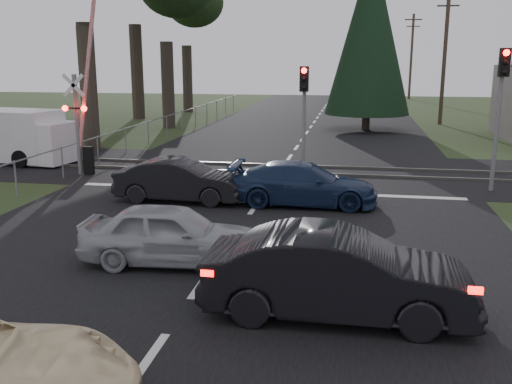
% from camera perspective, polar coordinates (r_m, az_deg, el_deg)
% --- Properties ---
extents(ground, '(120.00, 120.00, 0.00)m').
position_cam_1_polar(ground, '(11.57, -5.46, -9.09)').
color(ground, '#2C3B1A').
rests_on(ground, ground).
extents(road, '(14.00, 100.00, 0.01)m').
position_cam_1_polar(road, '(20.97, 1.77, 1.18)').
color(road, black).
rests_on(road, ground).
extents(rail_corridor, '(120.00, 8.00, 0.01)m').
position_cam_1_polar(rail_corridor, '(22.91, 2.49, 2.21)').
color(rail_corridor, black).
rests_on(rail_corridor, ground).
extents(stop_line, '(13.00, 0.35, 0.00)m').
position_cam_1_polar(stop_line, '(19.23, 1.00, 0.10)').
color(stop_line, silver).
rests_on(stop_line, ground).
extents(rail_near, '(120.00, 0.12, 0.10)m').
position_cam_1_polar(rail_near, '(22.12, 2.22, 1.94)').
color(rail_near, '#59544C').
rests_on(rail_near, ground).
extents(rail_far, '(120.00, 0.12, 0.10)m').
position_cam_1_polar(rail_far, '(23.68, 2.75, 2.68)').
color(rail_far, '#59544C').
rests_on(rail_far, ground).
extents(crossing_signal, '(1.62, 0.38, 6.96)m').
position_cam_1_polar(crossing_signal, '(22.64, -16.95, 6.77)').
color(crossing_signal, slate).
rests_on(crossing_signal, ground).
extents(traffic_signal_right, '(0.68, 0.48, 4.70)m').
position_cam_1_polar(traffic_signal_right, '(20.34, 23.45, 9.16)').
color(traffic_signal_right, slate).
rests_on(traffic_signal_right, ground).
extents(traffic_signal_center, '(0.32, 0.48, 4.10)m').
position_cam_1_polar(traffic_signal_center, '(21.12, 4.81, 8.91)').
color(traffic_signal_center, slate).
rests_on(traffic_signal_center, ground).
extents(utility_pole_mid, '(1.80, 0.26, 9.00)m').
position_cam_1_polar(utility_pole_mid, '(40.69, 18.36, 13.07)').
color(utility_pole_mid, '#4C3D2D').
rests_on(utility_pole_mid, ground).
extents(utility_pole_far, '(1.80, 0.26, 9.00)m').
position_cam_1_polar(utility_pole_far, '(65.54, 15.28, 13.08)').
color(utility_pole_far, '#4C3D2D').
rests_on(utility_pole_far, ground).
extents(conifer_tree, '(5.20, 5.20, 11.00)m').
position_cam_1_polar(conifer_tree, '(36.34, 11.31, 15.53)').
color(conifer_tree, '#473D33').
rests_on(conifer_tree, ground).
extents(fence_left, '(0.10, 36.00, 1.20)m').
position_cam_1_polar(fence_left, '(34.78, -8.09, 5.87)').
color(fence_left, slate).
rests_on(fence_left, ground).
extents(dark_hatchback, '(4.63, 1.62, 1.53)m').
position_cam_1_polar(dark_hatchback, '(9.97, 8.16, -8.19)').
color(dark_hatchback, black).
rests_on(dark_hatchback, ground).
extents(silver_car, '(3.98, 1.83, 1.32)m').
position_cam_1_polar(silver_car, '(12.51, -8.52, -4.22)').
color(silver_car, '#A0A3A7').
rests_on(silver_car, ground).
extents(blue_sedan, '(4.51, 1.90, 1.30)m').
position_cam_1_polar(blue_sedan, '(17.42, 4.77, 0.82)').
color(blue_sedan, '#182748').
rests_on(blue_sedan, ground).
extents(dark_car_far, '(4.02, 1.44, 1.32)m').
position_cam_1_polar(dark_car_far, '(17.93, -7.59, 1.14)').
color(dark_car_far, black).
rests_on(dark_car_far, ground).
extents(white_van, '(5.98, 2.82, 2.25)m').
position_cam_1_polar(white_van, '(26.65, -23.27, 5.17)').
color(white_van, white).
rests_on(white_van, ground).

